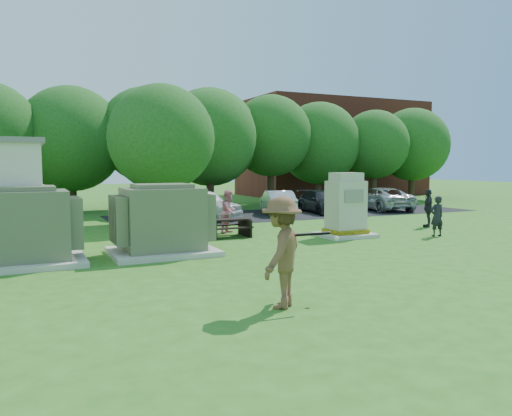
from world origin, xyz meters
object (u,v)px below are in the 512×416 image
person_by_generator (437,216)px  car_silver_a (277,202)px  transformer_right (162,221)px  car_dark (323,202)px  picnic_table (228,226)px  person_walking_right (428,208)px  generator_cabinet (346,209)px  transformer_left (24,228)px  person_at_picnic (229,212)px  car_silver_b (380,199)px  batter (282,252)px  car_white (202,204)px

person_by_generator → car_silver_a: (-1.53, 9.75, -0.11)m
transformer_right → car_dark: (11.09, 8.67, -0.36)m
picnic_table → person_walking_right: person_walking_right is taller
generator_cabinet → picnic_table: 4.34m
person_by_generator → picnic_table: bearing=-17.4°
transformer_left → person_at_picnic: 7.94m
transformer_right → car_silver_b: size_ratio=0.64×
batter → car_silver_b: 20.89m
transformer_right → car_dark: transformer_right is taller
person_by_generator → person_walking_right: person_walking_right is taller
generator_cabinet → car_white: bearing=109.7°
person_by_generator → car_dark: (1.05, 9.34, -0.13)m
transformer_left → picnic_table: bearing=19.6°
person_by_generator → car_silver_b: bearing=-111.6°
batter → person_at_picnic: 10.16m
car_dark → transformer_left: bearing=-141.4°
picnic_table → person_walking_right: (8.71, -0.88, 0.39)m
picnic_table → transformer_right: bearing=-141.6°
batter → generator_cabinet: bearing=-175.4°
generator_cabinet → car_dark: size_ratio=0.56×
car_silver_a → generator_cabinet: bearing=95.8°
batter → person_walking_right: (11.14, 7.86, -0.23)m
generator_cabinet → person_at_picnic: size_ratio=1.41×
person_walking_right → car_silver_b: (3.30, 7.22, -0.15)m
car_silver_a → person_walking_right: bearing=129.4°
transformer_left → transformer_right: size_ratio=1.00×
car_white → car_dark: car_white is taller
transformer_left → batter: 7.66m
car_silver_a → car_dark: (2.57, -0.41, -0.03)m
car_silver_b → car_white: bearing=8.4°
picnic_table → car_silver_b: size_ratio=0.33×
generator_cabinet → car_dark: (4.13, 7.99, -0.42)m
picnic_table → batter: size_ratio=0.76×
batter → car_white: (3.54, 14.91, -0.29)m
transformer_left → person_at_picnic: bearing=25.3°
generator_cabinet → picnic_table: generator_cabinet is taller
batter → car_silver_b: (14.44, 15.08, -0.38)m
generator_cabinet → transformer_right: bearing=-174.4°
transformer_left → person_at_picnic: size_ratio=1.81×
car_dark → batter: bearing=-116.7°
transformer_right → generator_cabinet: 7.00m
transformer_left → car_white: (7.84, 8.57, -0.23)m
transformer_left → car_silver_a: size_ratio=0.78×
transformer_right → batter: transformer_right is taller
transformer_left → person_by_generator: size_ratio=2.02×
transformer_right → car_silver_b: 17.40m
transformer_right → person_walking_right: (11.74, 1.52, -0.17)m
person_by_generator → car_white: (-5.91, 9.25, -0.01)m
generator_cabinet → car_silver_b: size_ratio=0.50×
person_at_picnic → car_dark: person_at_picnic is taller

